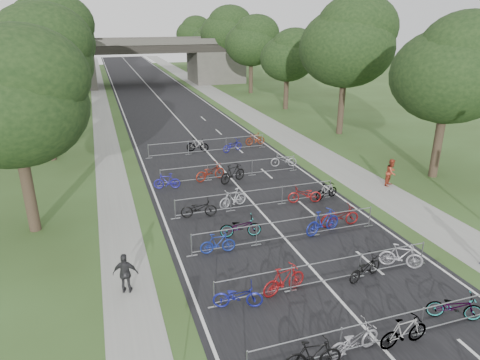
# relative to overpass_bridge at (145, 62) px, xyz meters

# --- Properties ---
(road) EXTENTS (11.00, 140.00, 0.01)m
(road) POSITION_rel_overpass_bridge_xyz_m (0.00, -15.00, -3.53)
(road) COLOR black
(road) RESTS_ON ground
(sidewalk_right) EXTENTS (3.00, 140.00, 0.01)m
(sidewalk_right) POSITION_rel_overpass_bridge_xyz_m (8.00, -15.00, -3.53)
(sidewalk_right) COLOR gray
(sidewalk_right) RESTS_ON ground
(sidewalk_left) EXTENTS (2.00, 140.00, 0.01)m
(sidewalk_left) POSITION_rel_overpass_bridge_xyz_m (-7.50, -15.00, -3.53)
(sidewalk_left) COLOR gray
(sidewalk_left) RESTS_ON ground
(lane_markings) EXTENTS (0.12, 140.00, 0.00)m
(lane_markings) POSITION_rel_overpass_bridge_xyz_m (0.00, -15.00, -3.53)
(lane_markings) COLOR silver
(lane_markings) RESTS_ON ground
(overpass_bridge) EXTENTS (31.00, 8.00, 7.05)m
(overpass_bridge) POSITION_rel_overpass_bridge_xyz_m (0.00, 0.00, 0.00)
(overpass_bridge) COLOR #4A4842
(overpass_bridge) RESTS_ON ground
(tree_left_0) EXTENTS (6.72, 6.72, 10.25)m
(tree_left_0) POSITION_rel_overpass_bridge_xyz_m (-11.39, -49.07, 2.96)
(tree_left_0) COLOR #33261C
(tree_left_0) RESTS_ON ground
(tree_right_0) EXTENTS (7.17, 7.17, 10.93)m
(tree_right_0) POSITION_rel_overpass_bridge_xyz_m (13.11, -49.07, 3.39)
(tree_right_0) COLOR #33261C
(tree_right_0) RESTS_ON ground
(tree_left_1) EXTENTS (7.56, 7.56, 11.53)m
(tree_left_1) POSITION_rel_overpass_bridge_xyz_m (-11.39, -37.07, 3.77)
(tree_left_1) COLOR #33261C
(tree_left_1) RESTS_ON ground
(tree_right_1) EXTENTS (8.18, 8.18, 12.47)m
(tree_right_1) POSITION_rel_overpass_bridge_xyz_m (13.11, -37.07, 4.37)
(tree_right_1) COLOR #33261C
(tree_right_1) RESTS_ON ground
(tree_left_2) EXTENTS (8.40, 8.40, 12.81)m
(tree_left_2) POSITION_rel_overpass_bridge_xyz_m (-11.39, -25.07, 4.58)
(tree_left_2) COLOR #33261C
(tree_left_2) RESTS_ON ground
(tree_right_2) EXTENTS (6.16, 6.16, 9.39)m
(tree_right_2) POSITION_rel_overpass_bridge_xyz_m (13.11, -25.07, 2.41)
(tree_right_2) COLOR #33261C
(tree_right_2) RESTS_ON ground
(tree_left_3) EXTENTS (6.72, 6.72, 10.25)m
(tree_left_3) POSITION_rel_overpass_bridge_xyz_m (-11.39, -13.07, 2.96)
(tree_left_3) COLOR #33261C
(tree_left_3) RESTS_ON ground
(tree_right_3) EXTENTS (7.17, 7.17, 10.93)m
(tree_right_3) POSITION_rel_overpass_bridge_xyz_m (13.11, -13.07, 3.39)
(tree_right_3) COLOR #33261C
(tree_right_3) RESTS_ON ground
(tree_left_4) EXTENTS (7.56, 7.56, 11.53)m
(tree_left_4) POSITION_rel_overpass_bridge_xyz_m (-11.39, -1.07, 3.77)
(tree_left_4) COLOR #33261C
(tree_left_4) RESTS_ON ground
(tree_right_4) EXTENTS (8.18, 8.18, 12.47)m
(tree_right_4) POSITION_rel_overpass_bridge_xyz_m (13.11, -1.07, 4.37)
(tree_right_4) COLOR #33261C
(tree_right_4) RESTS_ON ground
(tree_left_5) EXTENTS (8.40, 8.40, 12.81)m
(tree_left_5) POSITION_rel_overpass_bridge_xyz_m (-11.39, 10.93, 4.58)
(tree_left_5) COLOR #33261C
(tree_left_5) RESTS_ON ground
(tree_right_5) EXTENTS (6.16, 6.16, 9.39)m
(tree_right_5) POSITION_rel_overpass_bridge_xyz_m (13.11, 10.93, 2.41)
(tree_right_5) COLOR #33261C
(tree_right_5) RESTS_ON ground
(tree_left_6) EXTENTS (6.72, 6.72, 10.25)m
(tree_left_6) POSITION_rel_overpass_bridge_xyz_m (-11.39, 22.93, 2.96)
(tree_left_6) COLOR #33261C
(tree_left_6) RESTS_ON ground
(tree_right_6) EXTENTS (7.17, 7.17, 10.93)m
(tree_right_6) POSITION_rel_overpass_bridge_xyz_m (13.11, 22.93, 3.39)
(tree_right_6) COLOR #33261C
(tree_right_6) RESTS_ON ground
(barrier_row_1) EXTENTS (9.70, 0.08, 1.10)m
(barrier_row_1) POSITION_rel_overpass_bridge_xyz_m (0.00, -61.40, -2.99)
(barrier_row_1) COLOR gray
(barrier_row_1) RESTS_ON ground
(barrier_row_2) EXTENTS (9.70, 0.08, 1.10)m
(barrier_row_2) POSITION_rel_overpass_bridge_xyz_m (0.00, -57.80, -2.99)
(barrier_row_2) COLOR gray
(barrier_row_2) RESTS_ON ground
(barrier_row_3) EXTENTS (9.70, 0.08, 1.10)m
(barrier_row_3) POSITION_rel_overpass_bridge_xyz_m (0.00, -54.00, -2.99)
(barrier_row_3) COLOR gray
(barrier_row_3) RESTS_ON ground
(barrier_row_4) EXTENTS (9.70, 0.08, 1.10)m
(barrier_row_4) POSITION_rel_overpass_bridge_xyz_m (0.00, -50.00, -2.99)
(barrier_row_4) COLOR gray
(barrier_row_4) RESTS_ON ground
(barrier_row_5) EXTENTS (9.70, 0.08, 1.10)m
(barrier_row_5) POSITION_rel_overpass_bridge_xyz_m (0.00, -45.00, -2.99)
(barrier_row_5) COLOR gray
(barrier_row_5) RESTS_ON ground
(barrier_row_6) EXTENTS (9.70, 0.08, 1.10)m
(barrier_row_6) POSITION_rel_overpass_bridge_xyz_m (0.00, -39.00, -2.99)
(barrier_row_6) COLOR gray
(barrier_row_6) RESTS_ON ground
(bike_4) EXTENTS (1.85, 0.74, 1.08)m
(bike_4) POSITION_rel_overpass_bridge_xyz_m (-2.59, -61.62, -2.99)
(bike_4) COLOR black
(bike_4) RESTS_ON ground
(bike_5) EXTENTS (2.05, 0.96, 1.03)m
(bike_5) POSITION_rel_overpass_bridge_xyz_m (-1.05, -61.43, -3.02)
(bike_5) COLOR #9B99A0
(bike_5) RESTS_ON ground
(bike_6) EXTENTS (1.83, 0.57, 1.09)m
(bike_6) POSITION_rel_overpass_bridge_xyz_m (0.66, -61.63, -2.99)
(bike_6) COLOR gray
(bike_6) RESTS_ON ground
(bike_7) EXTENTS (1.98, 1.48, 1.00)m
(bike_7) POSITION_rel_overpass_bridge_xyz_m (3.23, -61.08, -3.04)
(bike_7) COLOR gray
(bike_7) RESTS_ON ground
(bike_8) EXTENTS (1.96, 1.16, 0.97)m
(bike_8) POSITION_rel_overpass_bridge_xyz_m (-3.78, -58.07, -3.05)
(bike_8) COLOR navy
(bike_8) RESTS_ON ground
(bike_9) EXTENTS (2.02, 0.97, 1.17)m
(bike_9) POSITION_rel_overpass_bridge_xyz_m (-1.83, -57.80, -2.95)
(bike_9) COLOR maroon
(bike_9) RESTS_ON ground
(bike_10) EXTENTS (1.97, 1.20, 0.98)m
(bike_10) POSITION_rel_overpass_bridge_xyz_m (1.68, -57.95, -3.04)
(bike_10) COLOR black
(bike_10) RESTS_ON ground
(bike_11) EXTENTS (1.79, 1.40, 1.08)m
(bike_11) POSITION_rel_overpass_bridge_xyz_m (3.62, -57.71, -2.99)
(bike_11) COLOR #AFADB5
(bike_11) RESTS_ON ground
(bike_12) EXTENTS (1.66, 0.59, 0.98)m
(bike_12) POSITION_rel_overpass_bridge_xyz_m (-3.42, -54.09, -3.04)
(bike_12) COLOR navy
(bike_12) RESTS_ON ground
(bike_13) EXTENTS (2.13, 1.08, 1.07)m
(bike_13) POSITION_rel_overpass_bridge_xyz_m (-1.96, -52.97, -3.00)
(bike_13) COLOR gray
(bike_13) RESTS_ON ground
(bike_14) EXTENTS (2.17, 1.07, 1.26)m
(bike_14) POSITION_rel_overpass_bridge_xyz_m (1.97, -53.93, -2.90)
(bike_14) COLOR navy
(bike_14) RESTS_ON ground
(bike_15) EXTENTS (2.13, 0.85, 1.10)m
(bike_15) POSITION_rel_overpass_bridge_xyz_m (3.17, -53.48, -2.98)
(bike_15) COLOR maroon
(bike_15) RESTS_ON ground
(bike_16) EXTENTS (2.00, 0.94, 1.01)m
(bike_16) POSITION_rel_overpass_bridge_xyz_m (-3.37, -50.18, -3.03)
(bike_16) COLOR black
(bike_16) RESTS_ON ground
(bike_17) EXTENTS (1.85, 1.00, 1.07)m
(bike_17) POSITION_rel_overpass_bridge_xyz_m (-1.26, -49.52, -3.00)
(bike_17) COLOR #ABACB2
(bike_17) RESTS_ON ground
(bike_18) EXTENTS (2.04, 1.11, 1.02)m
(bike_18) POSITION_rel_overpass_bridge_xyz_m (2.82, -50.26, -3.03)
(bike_18) COLOR maroon
(bike_18) RESTS_ON ground
(bike_19) EXTENTS (1.69, 0.82, 0.98)m
(bike_19) POSITION_rel_overpass_bridge_xyz_m (4.30, -50.13, -3.04)
(bike_19) COLOR gray
(bike_19) RESTS_ON ground
(bike_20) EXTENTS (1.71, 0.79, 0.99)m
(bike_20) POSITION_rel_overpass_bridge_xyz_m (-4.30, -45.58, -3.04)
(bike_20) COLOR #211C9C
(bike_20) RESTS_ON ground
(bike_21) EXTENTS (2.26, 1.32, 1.12)m
(bike_21) POSITION_rel_overpass_bridge_xyz_m (-1.37, -44.99, -2.97)
(bike_21) COLOR maroon
(bike_21) RESTS_ON ground
(bike_22) EXTENTS (2.09, 1.36, 1.22)m
(bike_22) POSITION_rel_overpass_bridge_xyz_m (-0.10, -45.85, -2.92)
(bike_22) COLOR black
(bike_22) RESTS_ON ground
(bike_23) EXTENTS (1.97, 1.07, 0.98)m
(bike_23) POSITION_rel_overpass_bridge_xyz_m (4.30, -44.01, -3.04)
(bike_23) COLOR #929399
(bike_23) RESTS_ON ground
(bike_25) EXTENTS (1.82, 1.11, 1.06)m
(bike_25) POSITION_rel_overpass_bridge_xyz_m (-0.69, -38.46, -3.00)
(bike_25) COLOR gray
(bike_25) RESTS_ON ground
(bike_26) EXTENTS (1.98, 1.32, 0.98)m
(bike_26) POSITION_rel_overpass_bridge_xyz_m (1.95, -39.31, -3.04)
(bike_26) COLOR #1E1B94
(bike_26) RESTS_ON ground
(bike_27) EXTENTS (1.74, 0.55, 1.04)m
(bike_27) POSITION_rel_overpass_bridge_xyz_m (4.30, -38.16, -3.02)
(bike_27) COLOR maroon
(bike_27) RESTS_ON ground
(pedestrian_b) EXTENTS (1.06, 1.00, 1.74)m
(pedestrian_b) POSITION_rel_overpass_bridge_xyz_m (9.20, -49.52, -2.66)
(pedestrian_b) COLOR #9C3722
(pedestrian_b) RESTS_ON ground
(pedestrian_c) EXTENTS (1.04, 0.66, 1.65)m
(pedestrian_c) POSITION_rel_overpass_bridge_xyz_m (-7.56, -55.81, -2.71)
(pedestrian_c) COLOR #28282B
(pedestrian_c) RESTS_ON ground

